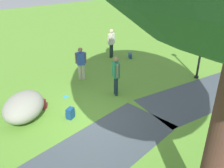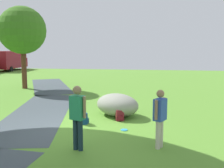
{
  "view_description": "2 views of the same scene",
  "coord_description": "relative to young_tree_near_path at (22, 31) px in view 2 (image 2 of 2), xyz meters",
  "views": [
    {
      "loc": [
        3.58,
        6.38,
        5.15
      ],
      "look_at": [
        -0.63,
        0.46,
        1.43
      ],
      "focal_mm": 39.5,
      "sensor_mm": 36.0,
      "label": 1
    },
    {
      "loc": [
        -8.2,
        -2.76,
        2.67
      ],
      "look_at": [
        1.54,
        -1.35,
        1.3
      ],
      "focal_mm": 41.89,
      "sensor_mm": 36.0,
      "label": 2
    }
  ],
  "objects": [
    {
      "name": "ground_plane",
      "position": [
        -7.94,
        -5.44,
        -3.78
      ],
      "size": [
        48.0,
        48.0,
        0.0
      ],
      "primitive_type": "plane",
      "color": "#588F2F"
    },
    {
      "name": "footpath_segment_mid",
      "position": [
        -6.04,
        -3.68,
        -3.77
      ],
      "size": [
        8.29,
        3.76,
        0.01
      ],
      "color": "#3E484E",
      "rests_on": "ground"
    },
    {
      "name": "footpath_segment_far",
      "position": [
        1.47,
        -1.15,
        -3.77
      ],
      "size": [
        8.18,
        5.56,
        0.01
      ],
      "color": "#3E484E",
      "rests_on": "ground"
    },
    {
      "name": "young_tree_near_path",
      "position": [
        0.0,
        0.0,
        0.0
      ],
      "size": [
        3.07,
        3.07,
        5.33
      ],
      "color": "brown",
      "rests_on": "ground"
    },
    {
      "name": "lawn_boulder",
      "position": [
        -6.11,
        -6.95,
        -3.34
      ],
      "size": [
        2.22,
        2.31,
        0.88
      ],
      "color": "gray",
      "rests_on": "ground"
    },
    {
      "name": "man_near_boulder",
      "position": [
        -9.76,
        -6.37,
        -2.78
      ],
      "size": [
        0.35,
        0.49,
        1.71
      ],
      "color": "#162A34",
      "rests_on": "ground"
    },
    {
      "name": "passerby_on_path",
      "position": [
        -9.31,
        -8.49,
        -2.87
      ],
      "size": [
        0.47,
        0.38,
        1.58
      ],
      "color": "beige",
      "rests_on": "ground"
    },
    {
      "name": "backpack_by_boulder",
      "position": [
        -6.83,
        -7.14,
        -3.58
      ],
      "size": [
        0.34,
        0.34,
        0.4
      ],
      "color": "maroon",
      "rests_on": "ground"
    },
    {
      "name": "spare_backpack_on_lawn",
      "position": [
        -7.41,
        -5.94,
        -3.58
      ],
      "size": [
        0.34,
        0.34,
        0.4
      ],
      "color": "navy",
      "rests_on": "ground"
    },
    {
      "name": "frisbee_on_grass",
      "position": [
        -7.93,
        -7.41,
        -3.77
      ],
      "size": [
        0.22,
        0.22,
        0.02
      ],
      "color": "#3097D0",
      "rests_on": "ground"
    },
    {
      "name": "delivery_van",
      "position": [
        13.0,
        8.57,
        -2.51
      ],
      "size": [
        5.5,
        2.69,
        2.3
      ],
      "color": "maroon",
      "rests_on": "ground"
    }
  ]
}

